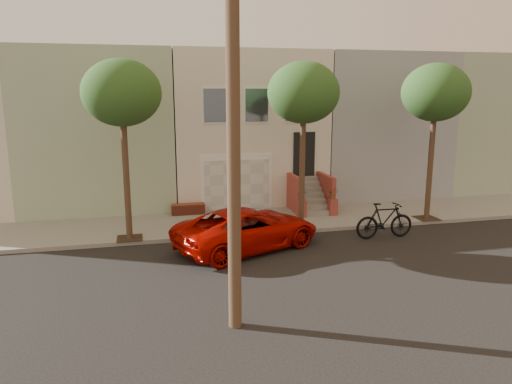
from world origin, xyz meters
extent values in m
plane|color=black|center=(0.00, 0.00, 0.00)|extent=(90.00, 90.00, 0.00)
cube|color=gray|center=(0.00, 5.35, 0.07)|extent=(40.00, 3.70, 0.15)
cube|color=beige|center=(0.00, 11.20, 3.65)|extent=(7.00, 8.00, 7.00)
cube|color=#8EA081|center=(-6.80, 11.20, 3.65)|extent=(6.50, 8.00, 7.00)
cube|color=gray|center=(6.80, 11.20, 3.65)|extent=(6.50, 8.00, 7.00)
cube|color=#8EA081|center=(13.30, 11.20, 3.65)|extent=(6.50, 8.00, 7.00)
cube|color=silver|center=(-0.90, 7.22, 1.40)|extent=(3.20, 0.12, 2.50)
cube|color=silver|center=(-0.90, 7.16, 1.30)|extent=(2.90, 0.06, 2.20)
cube|color=gray|center=(-0.90, 5.35, 0.16)|extent=(3.20, 3.70, 0.02)
cube|color=brown|center=(-3.10, 6.90, 0.37)|extent=(1.40, 0.45, 0.44)
cube|color=black|center=(2.20, 7.17, 2.55)|extent=(1.00, 0.06, 2.00)
cube|color=#3F4751|center=(-1.80, 7.17, 4.75)|extent=(1.00, 0.06, 1.40)
cube|color=silver|center=(-1.80, 7.19, 4.75)|extent=(1.15, 0.05, 1.55)
cube|color=#3F4751|center=(0.00, 7.17, 4.75)|extent=(1.00, 0.06, 1.40)
cube|color=silver|center=(0.00, 7.19, 4.75)|extent=(1.15, 0.05, 1.55)
cube|color=#3F4751|center=(1.80, 7.17, 4.75)|extent=(1.00, 0.06, 1.40)
cube|color=silver|center=(1.80, 7.19, 4.75)|extent=(1.15, 0.05, 1.55)
cube|color=gray|center=(2.20, 5.38, 0.25)|extent=(1.20, 0.28, 0.20)
cube|color=gray|center=(2.20, 5.66, 0.45)|extent=(1.20, 0.28, 0.20)
cube|color=gray|center=(2.20, 5.94, 0.65)|extent=(1.20, 0.28, 0.20)
cube|color=gray|center=(2.20, 6.22, 0.85)|extent=(1.20, 0.28, 0.20)
cube|color=gray|center=(2.20, 6.50, 1.05)|extent=(1.20, 0.28, 0.20)
cube|color=gray|center=(2.20, 6.78, 1.25)|extent=(1.20, 0.28, 0.20)
cube|color=gray|center=(2.20, 7.06, 1.45)|extent=(1.20, 0.28, 0.20)
cube|color=brown|center=(1.50, 6.22, 0.95)|extent=(0.18, 1.96, 1.60)
cube|color=brown|center=(2.90, 6.22, 0.95)|extent=(0.18, 1.96, 1.60)
cube|color=brown|center=(1.50, 5.34, 0.50)|extent=(0.35, 0.35, 0.70)
imported|color=#1E4317|center=(1.50, 5.34, 1.07)|extent=(0.40, 0.35, 0.45)
cube|color=brown|center=(2.90, 5.34, 0.50)|extent=(0.35, 0.35, 0.70)
imported|color=#1E4317|center=(2.90, 5.34, 1.07)|extent=(0.41, 0.35, 0.45)
cube|color=#2D2116|center=(-5.50, 3.90, 0.15)|extent=(0.90, 0.90, 0.02)
cylinder|color=#3B291B|center=(-5.50, 3.90, 2.25)|extent=(0.22, 0.22, 4.20)
ellipsoid|color=#1E4317|center=(-5.50, 3.90, 5.30)|extent=(2.70, 2.57, 2.29)
cube|color=#2D2116|center=(1.00, 3.90, 0.15)|extent=(0.90, 0.90, 0.02)
cylinder|color=#3B291B|center=(1.00, 3.90, 2.25)|extent=(0.22, 0.22, 4.20)
ellipsoid|color=#1E4317|center=(1.00, 3.90, 5.30)|extent=(2.70, 2.57, 2.29)
cube|color=#2D2116|center=(6.50, 3.90, 0.15)|extent=(0.90, 0.90, 0.02)
cylinder|color=#3B291B|center=(6.50, 3.90, 2.25)|extent=(0.22, 0.22, 4.20)
ellipsoid|color=#1E4317|center=(6.50, 3.90, 5.30)|extent=(2.70, 2.57, 2.29)
cylinder|color=#432C1F|center=(-3.00, -3.20, 5.00)|extent=(0.30, 0.30, 10.00)
imported|color=#B40700|center=(-1.50, 2.22, 0.72)|extent=(5.71, 4.24, 1.44)
imported|color=black|center=(3.68, 2.25, 0.67)|extent=(2.24, 0.64, 1.35)
camera|label=1|loc=(-4.93, -13.42, 5.38)|focal=33.93mm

